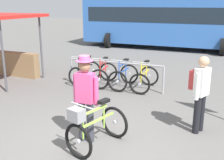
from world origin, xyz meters
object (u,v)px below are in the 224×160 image
at_px(racked_bike_black, 85,72).
at_px(person_with_featured_bike, 85,96).
at_px(racked_bike_yellow, 145,79).
at_px(racked_bike_blue, 124,76).
at_px(featured_bicycle, 94,127).
at_px(racked_bike_red, 104,74).
at_px(market_stall, 1,40).
at_px(pedestrian_with_backpack, 200,90).
at_px(bus_distant, 167,19).

distance_m(racked_bike_black, person_with_featured_bike, 4.16).
bearing_deg(person_with_featured_bike, racked_bike_yellow, 84.10).
relative_size(racked_bike_blue, featured_bicycle, 0.92).
height_order(racked_bike_black, person_with_featured_bike, person_with_featured_bike).
relative_size(racked_bike_black, featured_bicycle, 0.93).
xyz_separation_m(racked_bike_red, person_with_featured_bike, (1.02, -3.70, 0.58)).
height_order(racked_bike_yellow, market_stall, market_stall).
distance_m(racked_bike_blue, market_stall, 4.59).
bearing_deg(racked_bike_black, racked_bike_red, -3.36).
bearing_deg(person_with_featured_bike, pedestrian_with_backpack, 28.96).
bearing_deg(racked_bike_blue, racked_bike_yellow, -3.36).
height_order(pedestrian_with_backpack, market_stall, market_stall).
bearing_deg(market_stall, featured_bicycle, -35.41).
distance_m(racked_bike_yellow, market_stall, 5.27).
xyz_separation_m(racked_bike_black, market_stall, (-3.07, -0.38, 1.03)).
height_order(racked_bike_black, market_stall, market_stall).
xyz_separation_m(featured_bicycle, person_with_featured_bike, (-0.28, 0.25, 0.50)).
xyz_separation_m(racked_bike_yellow, pedestrian_with_backpack, (1.70, -2.47, 0.57)).
bearing_deg(pedestrian_with_backpack, racked_bike_yellow, 124.47).
height_order(featured_bicycle, person_with_featured_bike, person_with_featured_bike).
bearing_deg(featured_bicycle, market_stall, 144.59).
distance_m(racked_bike_black, bus_distant, 8.67).
relative_size(racked_bike_red, person_with_featured_bike, 0.65).
relative_size(racked_bike_black, bus_distant, 0.12).
distance_m(racked_bike_blue, racked_bike_yellow, 0.70).
bearing_deg(pedestrian_with_backpack, racked_bike_blue, 133.63).
distance_m(pedestrian_with_backpack, market_stall, 7.22).
height_order(racked_bike_black, racked_bike_yellow, same).
relative_size(racked_bike_blue, bus_distant, 0.11).
height_order(person_with_featured_bike, bus_distant, bus_distant).
height_order(racked_bike_blue, pedestrian_with_backpack, pedestrian_with_backpack).
bearing_deg(racked_bike_black, featured_bicycle, -63.33).
relative_size(racked_bike_yellow, market_stall, 0.35).
bearing_deg(racked_bike_blue, racked_bike_red, 176.64).
relative_size(pedestrian_with_backpack, market_stall, 0.50).
bearing_deg(racked_bike_black, pedestrian_with_backpack, -34.37).
bearing_deg(racked_bike_yellow, pedestrian_with_backpack, -55.53).
distance_m(featured_bicycle, person_with_featured_bike, 0.63).
bearing_deg(featured_bicycle, racked_bike_black, 116.67).
xyz_separation_m(racked_bike_black, racked_bike_red, (0.70, -0.04, 0.00)).
height_order(featured_bicycle, bus_distant, bus_distant).
bearing_deg(racked_bike_blue, bus_distant, 89.14).
distance_m(racked_bike_black, featured_bicycle, 4.47).
bearing_deg(racked_bike_yellow, person_with_featured_bike, -95.90).
bearing_deg(person_with_featured_bike, featured_bicycle, -41.60).
xyz_separation_m(racked_bike_blue, racked_bike_yellow, (0.70, -0.04, 0.00)).
distance_m(racked_bike_yellow, pedestrian_with_backpack, 3.05).
distance_m(racked_bike_black, market_stall, 3.26).
distance_m(racked_bike_blue, pedestrian_with_backpack, 3.52).
relative_size(racked_bike_red, racked_bike_blue, 0.97).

